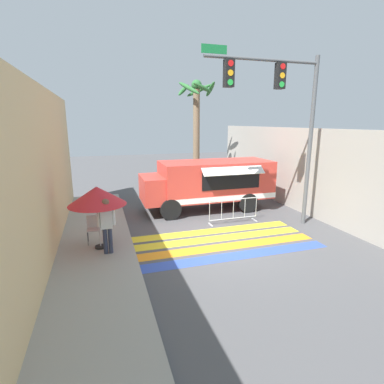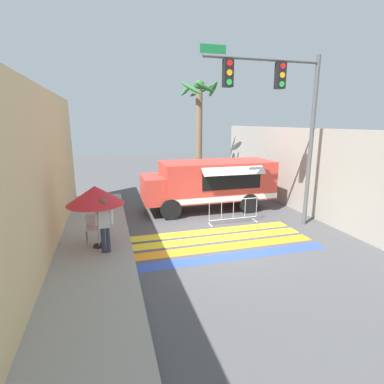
# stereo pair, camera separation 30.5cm
# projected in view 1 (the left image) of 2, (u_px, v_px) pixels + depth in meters

# --- Properties ---
(ground_plane) EXTENTS (60.00, 60.00, 0.00)m
(ground_plane) POSITION_uv_depth(u_px,v_px,m) (226.00, 244.00, 10.33)
(ground_plane) COLOR #4C4C4F
(sidewalk_left) EXTENTS (4.40, 16.00, 0.16)m
(sidewalk_left) POSITION_uv_depth(u_px,v_px,m) (60.00, 263.00, 8.79)
(sidewalk_left) COLOR #99968E
(sidewalk_left) RESTS_ON ground_plane
(building_left_facade) EXTENTS (0.25, 16.00, 5.17)m
(building_left_facade) POSITION_uv_depth(u_px,v_px,m) (40.00, 180.00, 8.13)
(building_left_facade) COLOR #DBBC84
(building_left_facade) RESTS_ON ground_plane
(concrete_wall_right) EXTENTS (0.20, 16.00, 3.85)m
(concrete_wall_right) POSITION_uv_depth(u_px,v_px,m) (298.00, 170.00, 14.11)
(concrete_wall_right) COLOR #A39E93
(concrete_wall_right) RESTS_ON ground_plane
(crosswalk_painted) EXTENTS (6.40, 2.84, 0.01)m
(crosswalk_painted) POSITION_uv_depth(u_px,v_px,m) (223.00, 242.00, 10.50)
(crosswalk_painted) COLOR #334FB2
(crosswalk_painted) RESTS_ON ground_plane
(food_truck) EXTENTS (6.13, 2.67, 2.32)m
(food_truck) POSITION_uv_depth(u_px,v_px,m) (206.00, 181.00, 14.12)
(food_truck) COLOR #D13D33
(food_truck) RESTS_ON ground_plane
(traffic_signal_pole) EXTENTS (4.63, 0.29, 6.59)m
(traffic_signal_pole) POSITION_uv_depth(u_px,v_px,m) (281.00, 104.00, 10.98)
(traffic_signal_pole) COLOR #515456
(traffic_signal_pole) RESTS_ON ground_plane
(patio_umbrella) EXTENTS (1.79, 1.79, 2.02)m
(patio_umbrella) POSITION_uv_depth(u_px,v_px,m) (97.00, 196.00, 9.28)
(patio_umbrella) COLOR black
(patio_umbrella) RESTS_ON sidewalk_left
(folding_chair) EXTENTS (0.40, 0.40, 0.92)m
(folding_chair) POSITION_uv_depth(u_px,v_px,m) (93.00, 226.00, 10.00)
(folding_chair) COLOR #4C4C51
(folding_chair) RESTS_ON sidewalk_left
(vendor_person) EXTENTS (0.53, 0.23, 1.74)m
(vendor_person) POSITION_uv_depth(u_px,v_px,m) (107.00, 223.00, 9.04)
(vendor_person) COLOR #2D3347
(vendor_person) RESTS_ON sidewalk_left
(barricade_front) EXTENTS (2.14, 0.44, 1.03)m
(barricade_front) POSITION_uv_depth(u_px,v_px,m) (233.00, 211.00, 12.44)
(barricade_front) COLOR #B7BABF
(barricade_front) RESTS_ON ground_plane
(palm_tree) EXTENTS (2.38, 2.35, 6.50)m
(palm_tree) POSITION_uv_depth(u_px,v_px,m) (196.00, 119.00, 17.80)
(palm_tree) COLOR #7A664C
(palm_tree) RESTS_ON ground_plane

